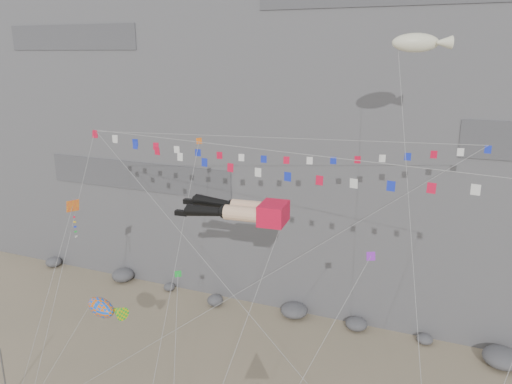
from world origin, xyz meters
TOP-DOWN VIEW (x-y plane):
  - cliff at (0.00, 32.00)m, footprint 80.00×28.00m
  - talus_boulders at (0.00, 17.00)m, footprint 60.00×3.00m
  - anchor_pole_left at (-15.46, -2.57)m, footprint 0.12×0.12m
  - legs_kite at (-0.12, 5.47)m, footprint 7.93×15.23m
  - flag_banner_upper at (0.27, 10.51)m, footprint 29.24×16.66m
  - flag_banner_lower at (2.78, 3.49)m, footprint 30.83×8.25m
  - harlequin_kite at (-13.24, 3.49)m, footprint 1.97×7.71m
  - fish_windsock at (-9.33, 1.11)m, footprint 5.94×5.52m
  - blimp_windsock at (9.88, 9.74)m, footprint 6.15×12.65m
  - small_kite_a at (-5.55, 9.09)m, footprint 3.72×15.25m
  - small_kite_b at (8.73, 4.35)m, footprint 6.08×11.05m
  - small_kite_c at (-3.78, 2.64)m, footprint 5.33×10.14m

SIDE VIEW (x-z plane):
  - talus_boulders at x=0.00m, z-range 0.00..1.20m
  - anchor_pole_left at x=-15.46m, z-range 0.00..4.35m
  - fish_windsock at x=-9.33m, z-range 2.51..11.52m
  - small_kite_c at x=-3.78m, z-range 2.39..16.87m
  - small_kite_b at x=8.73m, z-range 3.81..20.98m
  - harlequin_kite at x=-13.24m, z-range 5.91..20.89m
  - legs_kite at x=-0.12m, z-range 4.22..24.03m
  - small_kite_a at x=-5.55m, z-range 5.73..29.04m
  - flag_banner_upper at x=0.27m, z-range 5.13..31.57m
  - flag_banner_lower at x=2.78m, z-range 7.39..30.24m
  - cliff at x=0.00m, z-range 0.00..50.00m
  - blimp_windsock at x=9.88m, z-range 11.15..38.94m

